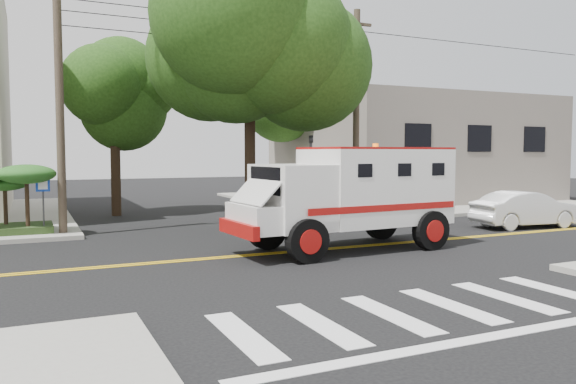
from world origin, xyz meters
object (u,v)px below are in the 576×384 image
parked_sedan (526,209)px  armored_truck (352,192)px  pedestrian_b (348,199)px  pedestrian_a (355,193)px

parked_sedan → armored_truck: bearing=105.4°
armored_truck → parked_sedan: (8.76, 1.44, -1.04)m
parked_sedan → pedestrian_b: size_ratio=2.65×
armored_truck → pedestrian_a: (4.55, 7.18, -0.63)m
pedestrian_b → armored_truck: bearing=87.8°
pedestrian_a → pedestrian_b: size_ratio=1.20×
parked_sedan → pedestrian_a: (-4.21, 5.74, 0.41)m
armored_truck → pedestrian_a: 8.53m
armored_truck → parked_sedan: 8.93m
armored_truck → pedestrian_b: bearing=56.3°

